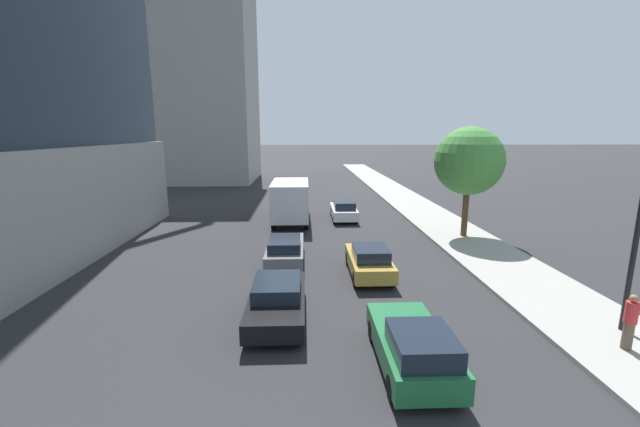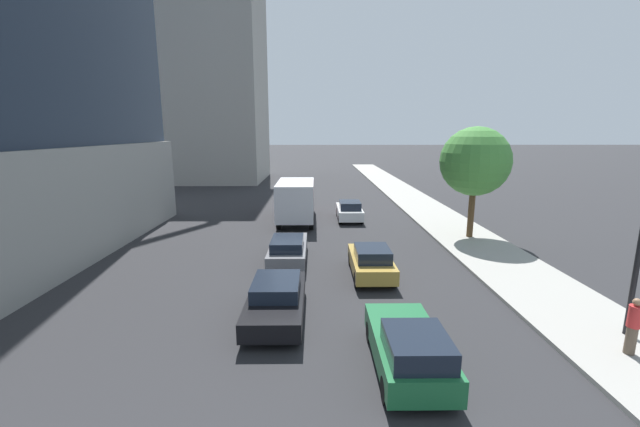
% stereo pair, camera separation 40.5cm
% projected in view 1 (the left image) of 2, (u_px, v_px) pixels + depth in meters
% --- Properties ---
extents(sidewalk, '(4.00, 120.00, 0.15)m').
position_uv_depth(sidewalk, '(516.00, 274.00, 17.82)').
color(sidewalk, '#9E9B93').
rests_on(sidewalk, ground).
extents(construction_building, '(15.28, 20.47, 37.29)m').
position_uv_depth(construction_building, '(194.00, 48.00, 50.00)').
color(construction_building, '#9E9B93').
rests_on(construction_building, ground).
extents(street_tree, '(4.01, 4.01, 6.52)m').
position_uv_depth(street_tree, '(469.00, 161.00, 23.29)').
color(street_tree, brown).
rests_on(street_tree, sidewalk).
extents(car_gray, '(1.78, 4.64, 1.33)m').
position_uv_depth(car_gray, '(285.00, 249.00, 19.58)').
color(car_gray, slate).
rests_on(car_gray, ground).
extents(car_white, '(1.75, 4.14, 1.44)m').
position_uv_depth(car_white, '(344.00, 210.00, 29.01)').
color(car_white, silver).
rests_on(car_white, ground).
extents(car_black, '(1.88, 4.49, 1.36)m').
position_uv_depth(car_black, '(277.00, 300.00, 13.62)').
color(car_black, black).
rests_on(car_black, ground).
extents(car_green, '(1.80, 4.10, 1.52)m').
position_uv_depth(car_green, '(413.00, 346.00, 10.60)').
color(car_green, '#1E6638').
rests_on(car_green, ground).
extents(car_gold, '(1.74, 4.10, 1.42)m').
position_uv_depth(car_gold, '(369.00, 261.00, 17.72)').
color(car_gold, '#AD8938').
rests_on(car_gold, ground).
extents(box_truck, '(2.46, 7.59, 3.00)m').
position_uv_depth(box_truck, '(291.00, 198.00, 28.21)').
color(box_truck, '#B21E1E').
rests_on(box_truck, ground).
extents(pedestrian_red_shirt, '(0.34, 0.34, 1.67)m').
position_uv_depth(pedestrian_red_shirt, '(630.00, 322.00, 11.40)').
color(pedestrian_red_shirt, brown).
rests_on(pedestrian_red_shirt, sidewalk).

